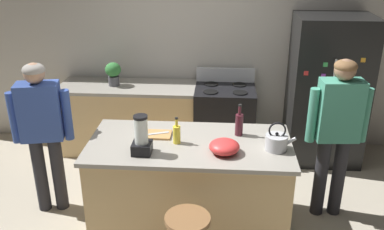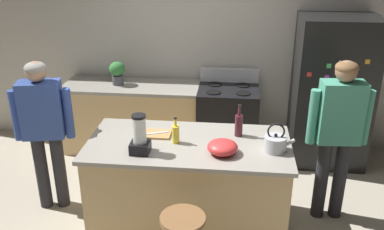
{
  "view_description": "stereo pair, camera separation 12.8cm",
  "coord_description": "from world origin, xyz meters",
  "px_view_note": "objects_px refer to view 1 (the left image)",
  "views": [
    {
      "loc": [
        0.27,
        -3.5,
        2.69
      ],
      "look_at": [
        0.0,
        0.3,
        1.06
      ],
      "focal_mm": 39.53,
      "sensor_mm": 36.0,
      "label": 1
    },
    {
      "loc": [
        0.4,
        -3.49,
        2.69
      ],
      "look_at": [
        0.0,
        0.3,
        1.06
      ],
      "focal_mm": 39.53,
      "sensor_mm": 36.0,
      "label": 2
    }
  ],
  "objects_px": {
    "tea_kettle": "(277,142)",
    "potted_plant": "(113,72)",
    "refrigerator": "(327,91)",
    "bottle_wine": "(239,124)",
    "chef_knife": "(158,133)",
    "kitchen_island": "(190,184)",
    "person_by_sink_right": "(337,125)",
    "stove_range": "(224,121)",
    "cutting_board": "(156,135)",
    "person_by_island_left": "(42,125)",
    "blender_appliance": "(141,138)",
    "bottle_soda": "(177,134)",
    "mixing_bowl": "(224,147)"
  },
  "relations": [
    {
      "from": "kitchen_island",
      "to": "potted_plant",
      "type": "bearing_deg",
      "value": 125.16
    },
    {
      "from": "refrigerator",
      "to": "tea_kettle",
      "type": "relative_size",
      "value": 6.67
    },
    {
      "from": "person_by_island_left",
      "to": "cutting_board",
      "type": "xyz_separation_m",
      "value": [
        1.13,
        -0.03,
        -0.05
      ]
    },
    {
      "from": "chef_knife",
      "to": "tea_kettle",
      "type": "bearing_deg",
      "value": -30.98
    },
    {
      "from": "person_by_sink_right",
      "to": "potted_plant",
      "type": "bearing_deg",
      "value": 152.92
    },
    {
      "from": "stove_range",
      "to": "cutting_board",
      "type": "relative_size",
      "value": 3.62
    },
    {
      "from": "blender_appliance",
      "to": "cutting_board",
      "type": "distance_m",
      "value": 0.39
    },
    {
      "from": "kitchen_island",
      "to": "tea_kettle",
      "type": "xyz_separation_m",
      "value": [
        0.79,
        -0.08,
        0.53
      ]
    },
    {
      "from": "refrigerator",
      "to": "blender_appliance",
      "type": "relative_size",
      "value": 5.11
    },
    {
      "from": "mixing_bowl",
      "to": "potted_plant",
      "type": "bearing_deg",
      "value": 129.2
    },
    {
      "from": "kitchen_island",
      "to": "blender_appliance",
      "type": "distance_m",
      "value": 0.76
    },
    {
      "from": "tea_kettle",
      "to": "mixing_bowl",
      "type": "bearing_deg",
      "value": -168.13
    },
    {
      "from": "person_by_island_left",
      "to": "mixing_bowl",
      "type": "bearing_deg",
      "value": -10.59
    },
    {
      "from": "stove_range",
      "to": "mixing_bowl",
      "type": "distance_m",
      "value": 1.78
    },
    {
      "from": "mixing_bowl",
      "to": "tea_kettle",
      "type": "xyz_separation_m",
      "value": [
        0.47,
        0.1,
        0.02
      ]
    },
    {
      "from": "refrigerator",
      "to": "potted_plant",
      "type": "bearing_deg",
      "value": 178.92
    },
    {
      "from": "chef_knife",
      "to": "refrigerator",
      "type": "bearing_deg",
      "value": 15.56
    },
    {
      "from": "person_by_island_left",
      "to": "refrigerator",
      "type": "bearing_deg",
      "value": 23.84
    },
    {
      "from": "person_by_island_left",
      "to": "bottle_soda",
      "type": "distance_m",
      "value": 1.36
    },
    {
      "from": "person_by_island_left",
      "to": "bottle_soda",
      "type": "height_order",
      "value": "person_by_island_left"
    },
    {
      "from": "stove_range",
      "to": "potted_plant",
      "type": "bearing_deg",
      "value": 178.97
    },
    {
      "from": "person_by_sink_right",
      "to": "bottle_soda",
      "type": "height_order",
      "value": "person_by_sink_right"
    },
    {
      "from": "blender_appliance",
      "to": "tea_kettle",
      "type": "xyz_separation_m",
      "value": [
        1.19,
        0.15,
        -0.07
      ]
    },
    {
      "from": "kitchen_island",
      "to": "chef_knife",
      "type": "bearing_deg",
      "value": 158.73
    },
    {
      "from": "mixing_bowl",
      "to": "tea_kettle",
      "type": "height_order",
      "value": "tea_kettle"
    },
    {
      "from": "potted_plant",
      "to": "mixing_bowl",
      "type": "height_order",
      "value": "potted_plant"
    },
    {
      "from": "refrigerator",
      "to": "person_by_sink_right",
      "type": "xyz_separation_m",
      "value": [
        -0.18,
        -1.22,
        0.08
      ]
    },
    {
      "from": "kitchen_island",
      "to": "blender_appliance",
      "type": "xyz_separation_m",
      "value": [
        -0.4,
        -0.24,
        0.6
      ]
    },
    {
      "from": "tea_kettle",
      "to": "chef_knife",
      "type": "relative_size",
      "value": 1.25
    },
    {
      "from": "person_by_island_left",
      "to": "mixing_bowl",
      "type": "height_order",
      "value": "person_by_island_left"
    },
    {
      "from": "kitchen_island",
      "to": "person_by_sink_right",
      "type": "distance_m",
      "value": 1.53
    },
    {
      "from": "refrigerator",
      "to": "tea_kettle",
      "type": "height_order",
      "value": "refrigerator"
    },
    {
      "from": "bottle_wine",
      "to": "cutting_board",
      "type": "relative_size",
      "value": 1.05
    },
    {
      "from": "person_by_sink_right",
      "to": "bottle_wine",
      "type": "height_order",
      "value": "person_by_sink_right"
    },
    {
      "from": "bottle_soda",
      "to": "cutting_board",
      "type": "distance_m",
      "value": 0.27
    },
    {
      "from": "refrigerator",
      "to": "bottle_wine",
      "type": "height_order",
      "value": "refrigerator"
    },
    {
      "from": "potted_plant",
      "to": "cutting_board",
      "type": "distance_m",
      "value": 1.62
    },
    {
      "from": "stove_range",
      "to": "cutting_board",
      "type": "xyz_separation_m",
      "value": [
        -0.67,
        -1.4,
        0.45
      ]
    },
    {
      "from": "stove_range",
      "to": "person_by_island_left",
      "type": "relative_size",
      "value": 0.68
    },
    {
      "from": "bottle_wine",
      "to": "mixing_bowl",
      "type": "bearing_deg",
      "value": -110.36
    },
    {
      "from": "tea_kettle",
      "to": "potted_plant",
      "type": "bearing_deg",
      "value": 138.98
    },
    {
      "from": "refrigerator",
      "to": "bottle_soda",
      "type": "bearing_deg",
      "value": -138.26
    },
    {
      "from": "blender_appliance",
      "to": "tea_kettle",
      "type": "distance_m",
      "value": 1.2
    },
    {
      "from": "refrigerator",
      "to": "tea_kettle",
      "type": "distance_m",
      "value": 1.77
    },
    {
      "from": "mixing_bowl",
      "to": "cutting_board",
      "type": "xyz_separation_m",
      "value": [
        -0.66,
        0.3,
        -0.05
      ]
    },
    {
      "from": "bottle_soda",
      "to": "refrigerator",
      "type": "bearing_deg",
      "value": 41.74
    },
    {
      "from": "person_by_island_left",
      "to": "person_by_sink_right",
      "type": "bearing_deg",
      "value": 2.45
    },
    {
      "from": "refrigerator",
      "to": "stove_range",
      "type": "relative_size",
      "value": 1.69
    },
    {
      "from": "cutting_board",
      "to": "blender_appliance",
      "type": "bearing_deg",
      "value": -100.23
    },
    {
      "from": "potted_plant",
      "to": "cutting_board",
      "type": "bearing_deg",
      "value": -62.16
    }
  ]
}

